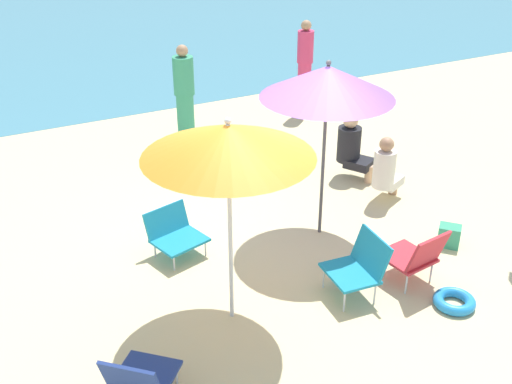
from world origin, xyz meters
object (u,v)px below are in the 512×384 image
(person_a, at_px, (386,170))
(person_b, at_px, (352,146))
(beach_chair_c, at_px, (140,377))
(swim_ring, at_px, (454,301))
(beach_chair_d, at_px, (359,264))
(umbrella_orange, at_px, (228,141))
(beach_chair_a, at_px, (416,255))
(umbrella_purple, at_px, (328,82))
(person_d, at_px, (305,68))
(beach_bag, at_px, (449,236))
(person_c, at_px, (185,96))
(beach_chair_b, at_px, (174,232))

(person_a, height_order, person_b, person_b)
(beach_chair_c, xyz_separation_m, swim_ring, (3.23, -0.21, -0.23))
(beach_chair_d, height_order, person_a, person_a)
(umbrella_orange, xyz_separation_m, beach_chair_a, (1.94, -0.40, -1.52))
(beach_chair_a, relative_size, person_b, 0.71)
(umbrella_orange, bearing_deg, umbrella_purple, 30.26)
(umbrella_purple, relative_size, person_d, 1.27)
(umbrella_orange, height_order, person_d, umbrella_orange)
(person_b, bearing_deg, person_d, 133.94)
(beach_chair_d, bearing_deg, person_a, -129.82)
(swim_ring, bearing_deg, beach_bag, 49.92)
(person_b, xyz_separation_m, swim_ring, (-0.80, -2.96, -0.43))
(beach_chair_c, height_order, beach_chair_d, beach_chair_d)
(person_b, bearing_deg, beach_bag, -30.34)
(person_a, xyz_separation_m, person_c, (-1.58, 3.08, 0.34))
(beach_chair_a, relative_size, person_d, 0.41)
(umbrella_purple, xyz_separation_m, person_d, (2.01, 3.67, -1.04))
(beach_chair_a, xyz_separation_m, swim_ring, (0.13, -0.50, -0.31))
(umbrella_orange, bearing_deg, person_a, 23.66)
(person_c, height_order, person_d, person_d)
(beach_chair_b, relative_size, person_b, 0.70)
(beach_chair_a, relative_size, beach_bag, 2.64)
(beach_chair_d, bearing_deg, umbrella_orange, -6.24)
(beach_chair_b, height_order, person_a, person_a)
(umbrella_purple, bearing_deg, person_d, 61.32)
(umbrella_purple, bearing_deg, beach_bag, -39.41)
(person_d, relative_size, swim_ring, 3.93)
(beach_chair_a, bearing_deg, umbrella_orange, 71.16)
(person_d, bearing_deg, beach_chair_a, 101.55)
(umbrella_orange, relative_size, beach_chair_a, 3.05)
(person_b, bearing_deg, person_a, -31.69)
(beach_chair_d, height_order, person_d, person_d)
(beach_chair_d, distance_m, person_c, 4.61)
(beach_chair_c, distance_m, person_d, 7.19)
(person_c, distance_m, swim_ring, 5.33)
(person_c, bearing_deg, beach_chair_b, 101.49)
(umbrella_purple, xyz_separation_m, beach_chair_b, (-1.74, 0.37, -1.62))
(person_a, xyz_separation_m, person_d, (0.82, 3.39, 0.39))
(person_a, relative_size, person_b, 0.97)
(person_a, height_order, beach_bag, person_a)
(beach_chair_b, height_order, person_d, person_d)
(beach_chair_d, relative_size, person_b, 0.68)
(beach_chair_c, xyz_separation_m, person_a, (3.99, 1.93, 0.17))
(person_b, height_order, person_d, person_d)
(umbrella_purple, relative_size, person_a, 2.28)
(beach_chair_a, relative_size, person_c, 0.43)
(umbrella_purple, height_order, person_a, umbrella_purple)
(swim_ring, distance_m, beach_bag, 1.18)
(beach_chair_d, distance_m, person_b, 2.80)
(beach_chair_d, height_order, person_c, person_c)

